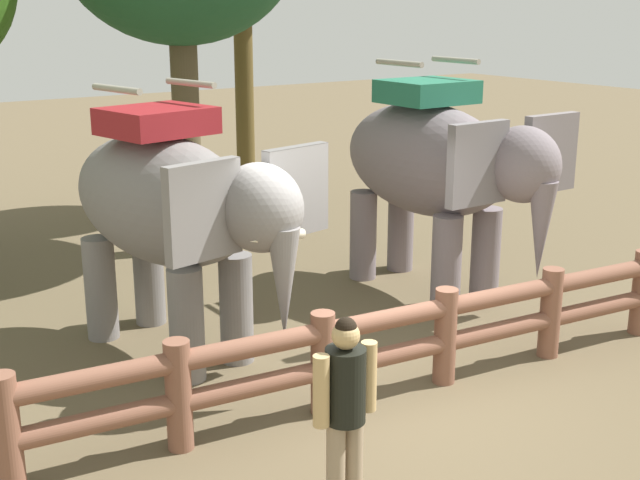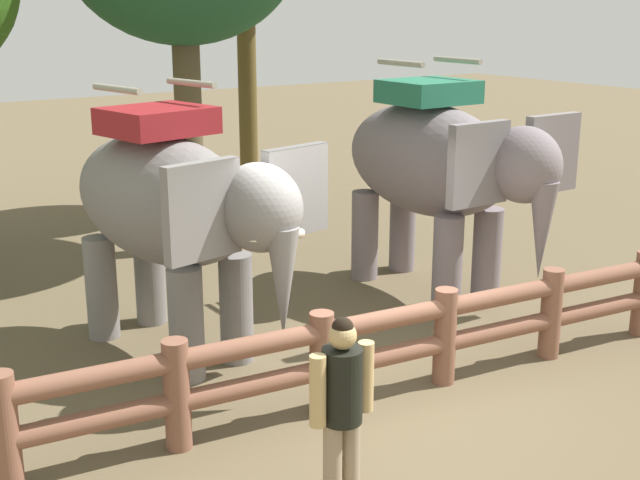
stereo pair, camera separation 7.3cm
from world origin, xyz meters
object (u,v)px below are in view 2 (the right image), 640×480
elephant_near_left (174,208)px  elephant_center (438,167)px  tourist_woman_in_black (342,402)px  log_fence (386,342)px

elephant_near_left → elephant_center: bearing=-0.6°
elephant_near_left → tourist_woman_in_black: 3.69m
log_fence → elephant_center: (2.54, 2.15, 1.20)m
elephant_near_left → tourist_woman_in_black: bearing=-94.1°
elephant_near_left → elephant_center: elephant_center is taller
log_fence → tourist_woman_in_black: (-1.54, -1.41, 0.35)m
elephant_center → tourist_woman_in_black: 5.48m
elephant_near_left → tourist_woman_in_black: elephant_near_left is taller
elephant_center → tourist_woman_in_black: bearing=-138.9°
log_fence → elephant_center: 3.54m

